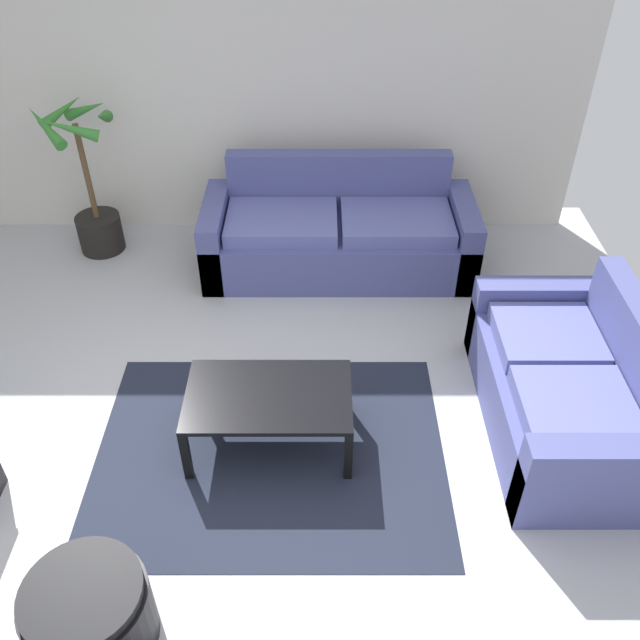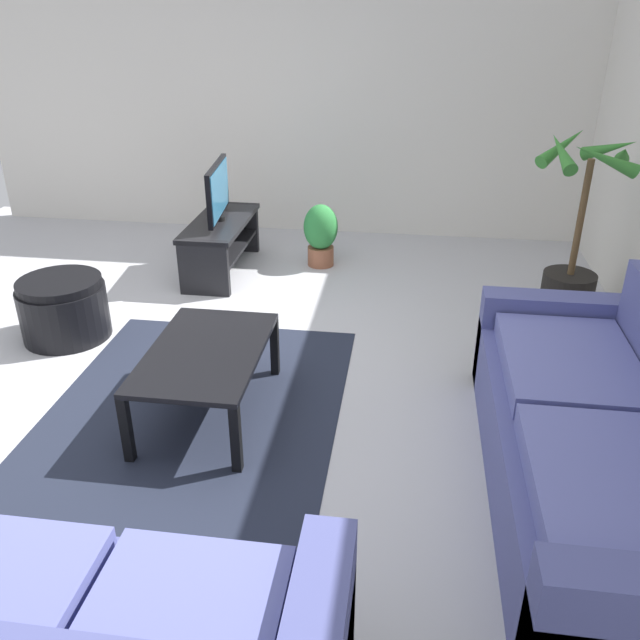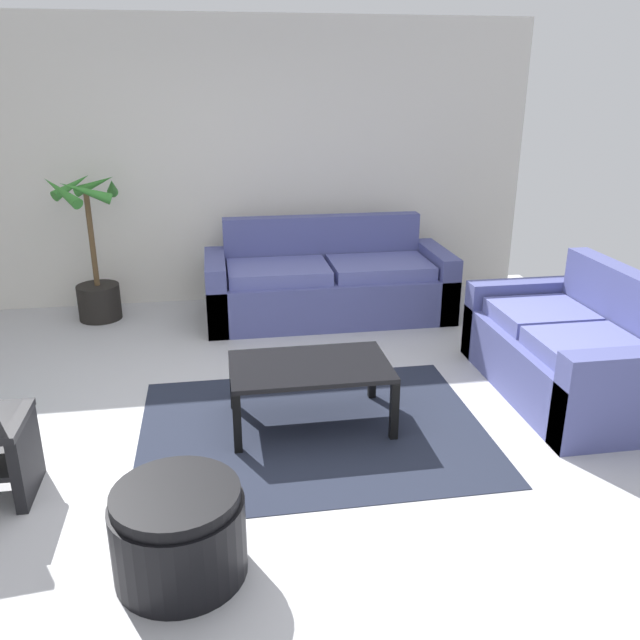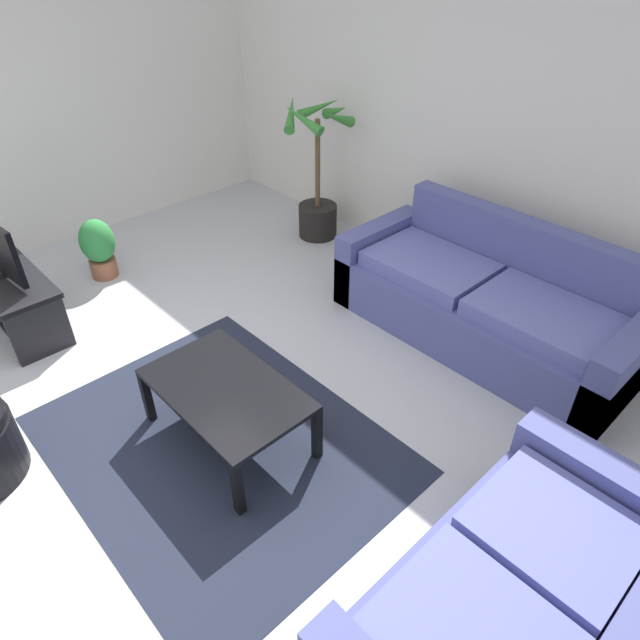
% 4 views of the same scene
% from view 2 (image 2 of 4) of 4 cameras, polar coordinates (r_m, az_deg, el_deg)
% --- Properties ---
extents(ground_plane, '(6.60, 6.60, 0.00)m').
position_cam_2_polar(ground_plane, '(4.33, -11.17, -4.69)').
color(ground_plane, '#B2B2B7').
extents(wall_left, '(0.06, 6.00, 2.70)m').
position_cam_2_polar(wall_left, '(6.67, -3.79, 19.06)').
color(wall_left, silver).
rests_on(wall_left, ground).
extents(couch_main, '(2.27, 0.90, 0.90)m').
position_cam_2_polar(couch_main, '(3.37, 23.19, -10.36)').
color(couch_main, '#4C518C').
rests_on(couch_main, ground).
extents(tv_stand, '(1.10, 0.45, 0.46)m').
position_cam_2_polar(tv_stand, '(5.80, -8.58, 7.03)').
color(tv_stand, black).
rests_on(tv_stand, ground).
extents(tv, '(0.79, 0.12, 0.48)m').
position_cam_2_polar(tv, '(5.68, -8.83, 10.98)').
color(tv, black).
rests_on(tv, tv_stand).
extents(coffee_table, '(1.02, 0.63, 0.42)m').
position_cam_2_polar(coffee_table, '(3.76, -9.86, -3.21)').
color(coffee_table, black).
rests_on(coffee_table, ground).
extents(area_rug, '(2.20, 1.70, 0.01)m').
position_cam_2_polar(area_rug, '(3.98, -10.84, -7.67)').
color(area_rug, '#1E2333').
rests_on(area_rug, ground).
extents(potted_palm, '(0.68, 0.70, 1.37)m').
position_cam_2_polar(potted_palm, '(5.19, 21.12, 5.43)').
color(potted_palm, black).
rests_on(potted_palm, ground).
extents(potted_plant_small, '(0.30, 0.30, 0.56)m').
position_cam_2_polar(potted_plant_small, '(5.87, 0.06, 7.55)').
color(potted_plant_small, brown).
rests_on(potted_plant_small, ground).
extents(ottoman, '(0.60, 0.60, 0.44)m').
position_cam_2_polar(ottoman, '(4.96, -21.30, 0.93)').
color(ottoman, black).
rests_on(ottoman, ground).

